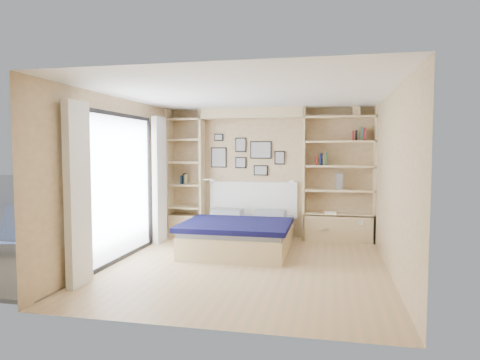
# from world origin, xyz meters

# --- Properties ---
(ground) EXTENTS (4.50, 4.50, 0.00)m
(ground) POSITION_xyz_m (0.00, 0.00, 0.00)
(ground) COLOR tan
(ground) RESTS_ON ground
(room_shell) EXTENTS (4.50, 4.50, 4.50)m
(room_shell) POSITION_xyz_m (-0.39, 1.52, 1.08)
(room_shell) COLOR #CFAF84
(room_shell) RESTS_ON ground
(bed) EXTENTS (1.75, 2.26, 1.07)m
(bed) POSITION_xyz_m (-0.31, 1.06, 0.28)
(bed) COLOR beige
(bed) RESTS_ON ground
(photo_gallery) EXTENTS (1.48, 0.02, 0.82)m
(photo_gallery) POSITION_xyz_m (-0.45, 2.22, 1.60)
(photo_gallery) COLOR black
(photo_gallery) RESTS_ON ground
(reading_lamps) EXTENTS (1.92, 0.12, 0.15)m
(reading_lamps) POSITION_xyz_m (-0.30, 2.00, 1.10)
(reading_lamps) COLOR silver
(reading_lamps) RESTS_ON ground
(shelf_decor) EXTENTS (3.54, 0.23, 2.03)m
(shelf_decor) POSITION_xyz_m (1.06, 2.07, 1.67)
(shelf_decor) COLOR #A51E1E
(shelf_decor) RESTS_ON ground
(deck) EXTENTS (3.20, 4.00, 0.05)m
(deck) POSITION_xyz_m (-3.60, 0.00, 0.00)
(deck) COLOR #6F6252
(deck) RESTS_ON ground
(deck_chair) EXTENTS (0.55, 0.84, 0.80)m
(deck_chair) POSITION_xyz_m (-3.84, -0.30, 0.38)
(deck_chair) COLOR tan
(deck_chair) RESTS_ON ground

